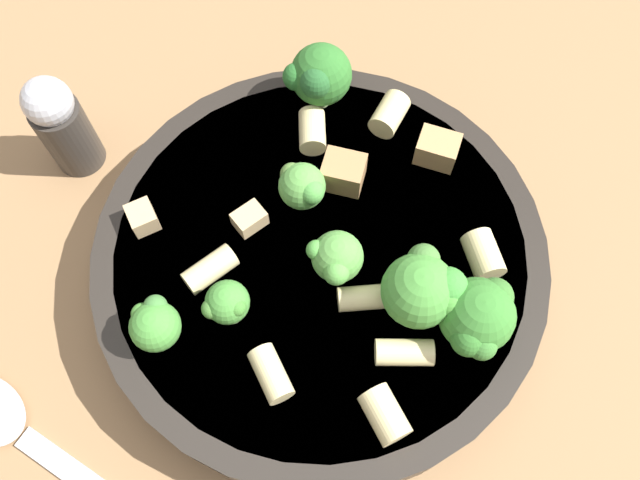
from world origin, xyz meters
TOP-DOWN VIEW (x-y plane):
  - ground_plane at (0.00, 0.00)m, footprint 2.00×2.00m
  - pasta_bowl at (0.00, 0.00)m, footprint 0.26×0.26m
  - broccoli_floret_0 at (0.04, 0.05)m, footprint 0.02×0.02m
  - broccoli_floret_1 at (-0.09, 0.04)m, footprint 0.04×0.04m
  - broccoli_floret_2 at (0.01, -0.03)m, footprint 0.03×0.03m
  - broccoli_floret_3 at (-0.06, 0.03)m, footprint 0.04×0.04m
  - broccoli_floret_4 at (0.08, 0.06)m, footprint 0.03×0.03m
  - broccoli_floret_5 at (-0.01, 0.01)m, footprint 0.03×0.03m
  - broccoli_floret_6 at (0.02, -0.10)m, footprint 0.04×0.04m
  - rigatoni_0 at (-0.03, -0.09)m, footprint 0.02×0.03m
  - rigatoni_1 at (0.02, -0.07)m, footprint 0.02×0.03m
  - rigatoni_2 at (-0.05, 0.06)m, footprint 0.03×0.02m
  - rigatoni_3 at (-0.09, -0.01)m, footprint 0.03×0.03m
  - rigatoni_4 at (0.01, 0.08)m, footprint 0.03×0.03m
  - rigatoni_5 at (-0.03, 0.03)m, footprint 0.03×0.02m
  - rigatoni_6 at (-0.05, 0.09)m, footprint 0.03×0.03m
  - rigatoni_7 at (0.06, 0.03)m, footprint 0.03×0.03m
  - chicken_chunk_0 at (0.04, -0.01)m, footprint 0.02×0.02m
  - chicken_chunk_1 at (-0.06, -0.07)m, footprint 0.03×0.02m
  - chicken_chunk_2 at (-0.01, -0.05)m, footprint 0.03×0.02m
  - chicken_chunk_3 at (0.10, -0.00)m, footprint 0.02×0.02m
  - pepper_shaker at (0.17, -0.06)m, footprint 0.03×0.03m
  - spoon at (0.15, 0.12)m, footprint 0.17×0.09m

SIDE VIEW (x-z plane):
  - ground_plane at x=0.00m, z-range 0.00..0.00m
  - spoon at x=0.15m, z-range 0.00..0.01m
  - pasta_bowl at x=0.00m, z-range 0.00..0.04m
  - pepper_shaker at x=0.17m, z-range 0.00..0.08m
  - chicken_chunk_0 at x=0.04m, z-range 0.04..0.05m
  - chicken_chunk_3 at x=0.10m, z-range 0.04..0.05m
  - rigatoni_5 at x=-0.03m, z-range 0.04..0.05m
  - rigatoni_2 at x=-0.05m, z-range 0.04..0.05m
  - rigatoni_7 at x=0.06m, z-range 0.04..0.05m
  - rigatoni_4 at x=0.01m, z-range 0.04..0.05m
  - rigatoni_1 at x=0.02m, z-range 0.04..0.06m
  - rigatoni_6 at x=-0.05m, z-range 0.04..0.06m
  - chicken_chunk_1 at x=-0.06m, z-range 0.04..0.06m
  - rigatoni_0 at x=-0.03m, z-range 0.04..0.06m
  - rigatoni_3 at x=-0.09m, z-range 0.04..0.06m
  - chicken_chunk_2 at x=-0.01m, z-range 0.04..0.06m
  - broccoli_floret_4 at x=0.08m, z-range 0.04..0.07m
  - broccoli_floret_2 at x=0.01m, z-range 0.04..0.07m
  - broccoli_floret_0 at x=0.04m, z-range 0.04..0.07m
  - broccoli_floret_5 at x=-0.01m, z-range 0.04..0.08m
  - broccoli_floret_1 at x=-0.09m, z-range 0.04..0.09m
  - broccoli_floret_6 at x=0.02m, z-range 0.04..0.09m
  - broccoli_floret_3 at x=-0.06m, z-range 0.04..0.09m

